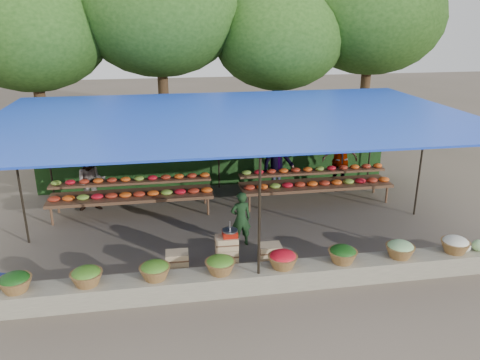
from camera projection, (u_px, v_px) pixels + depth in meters
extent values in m
plane|color=brown|center=(234.00, 227.00, 11.55)|extent=(60.00, 60.00, 0.00)
cube|color=#716C5A|center=(257.00, 279.00, 8.93)|extent=(10.60, 0.55, 0.40)
cylinder|color=black|center=(259.00, 225.00, 8.39)|extent=(0.05, 0.05, 2.80)
cylinder|color=black|center=(20.00, 186.00, 10.32)|extent=(0.05, 0.05, 2.80)
cylinder|color=black|center=(421.00, 164.00, 11.85)|extent=(0.05, 0.05, 2.80)
cylinder|color=black|center=(48.00, 150.00, 13.02)|extent=(0.05, 0.05, 2.80)
cylinder|color=black|center=(219.00, 143.00, 13.78)|extent=(0.05, 0.05, 2.80)
cylinder|color=black|center=(371.00, 136.00, 14.55)|extent=(0.05, 0.05, 2.80)
cube|color=#1839B7|center=(234.00, 116.00, 10.62)|extent=(10.80, 6.60, 0.04)
cube|color=#1839B7|center=(250.00, 146.00, 8.82)|extent=(10.80, 2.19, 0.26)
cube|color=#1839B7|center=(222.00, 107.00, 12.54)|extent=(10.80, 2.19, 0.26)
cylinder|color=#A0A1A6|center=(225.00, 134.00, 12.18)|extent=(9.60, 0.01, 0.01)
ellipsoid|color=gold|center=(46.00, 153.00, 11.56)|extent=(0.23, 0.17, 0.30)
ellipsoid|color=gold|center=(69.00, 152.00, 11.65)|extent=(0.23, 0.17, 0.30)
ellipsoid|color=gold|center=(93.00, 151.00, 11.74)|extent=(0.23, 0.17, 0.30)
ellipsoid|color=gold|center=(116.00, 150.00, 11.83)|extent=(0.23, 0.17, 0.30)
ellipsoid|color=gold|center=(138.00, 149.00, 11.92)|extent=(0.23, 0.17, 0.30)
ellipsoid|color=gold|center=(161.00, 148.00, 12.01)|extent=(0.23, 0.17, 0.30)
ellipsoid|color=gold|center=(183.00, 147.00, 12.10)|extent=(0.23, 0.17, 0.30)
ellipsoid|color=gold|center=(204.00, 146.00, 12.19)|extent=(0.23, 0.17, 0.30)
ellipsoid|color=gold|center=(226.00, 145.00, 12.28)|extent=(0.23, 0.17, 0.30)
ellipsoid|color=gold|center=(247.00, 144.00, 12.37)|extent=(0.23, 0.17, 0.30)
ellipsoid|color=gold|center=(267.00, 143.00, 12.46)|extent=(0.23, 0.17, 0.30)
ellipsoid|color=gold|center=(288.00, 142.00, 12.55)|extent=(0.23, 0.17, 0.30)
ellipsoid|color=gold|center=(308.00, 141.00, 12.64)|extent=(0.23, 0.17, 0.30)
ellipsoid|color=gold|center=(328.00, 140.00, 12.73)|extent=(0.23, 0.17, 0.30)
ellipsoid|color=gold|center=(347.00, 139.00, 12.82)|extent=(0.23, 0.17, 0.30)
ellipsoid|color=gold|center=(367.00, 139.00, 12.90)|extent=(0.23, 0.17, 0.30)
ellipsoid|color=gold|center=(386.00, 138.00, 12.99)|extent=(0.23, 0.17, 0.30)
ellipsoid|color=#184B14|center=(15.00, 280.00, 8.11)|extent=(0.52, 0.52, 0.23)
ellipsoid|color=#447B20|center=(86.00, 274.00, 8.30)|extent=(0.52, 0.52, 0.23)
ellipsoid|color=#447B20|center=(155.00, 268.00, 8.49)|extent=(0.52, 0.52, 0.23)
ellipsoid|color=#447B20|center=(220.00, 262.00, 8.68)|extent=(0.52, 0.52, 0.23)
ellipsoid|color=red|center=(283.00, 257.00, 8.87)|extent=(0.52, 0.52, 0.23)
ellipsoid|color=#184B14|center=(343.00, 252.00, 9.06)|extent=(0.52, 0.52, 0.23)
ellipsoid|color=#8EC67C|center=(400.00, 247.00, 9.25)|extent=(0.52, 0.52, 0.23)
ellipsoid|color=silver|center=(456.00, 242.00, 9.44)|extent=(0.52, 0.52, 0.23)
cube|color=#1E4418|center=(218.00, 146.00, 14.07)|extent=(10.60, 0.06, 2.50)
cylinder|color=#3B2415|center=(42.00, 111.00, 15.41)|extent=(0.36, 0.36, 3.97)
ellipsoid|color=#1B3C10|center=(31.00, 32.00, 14.59)|extent=(4.77, 4.77, 3.69)
cylinder|color=#3B2415|center=(164.00, 98.00, 16.33)|extent=(0.36, 0.36, 4.48)
ellipsoid|color=#1B3C10|center=(159.00, 13.00, 15.40)|extent=(5.39, 5.39, 4.17)
cylinder|color=#3B2415|center=(277.00, 106.00, 16.82)|extent=(0.36, 0.36, 3.71)
ellipsoid|color=#1B3C10|center=(278.00, 39.00, 16.05)|extent=(4.47, 4.47, 3.45)
cylinder|color=#3B2415|center=(364.00, 93.00, 17.64)|extent=(0.36, 0.36, 4.35)
ellipsoid|color=#1B3C10|center=(371.00, 17.00, 16.74)|extent=(5.24, 5.24, 4.05)
cube|color=#4A2D1D|center=(132.00, 196.00, 12.20)|extent=(4.20, 0.95, 0.08)
cube|color=#4A2D1D|center=(132.00, 182.00, 12.38)|extent=(4.20, 0.35, 0.06)
cylinder|color=#4A2D1D|center=(52.00, 216.00, 11.60)|extent=(0.06, 0.06, 0.50)
cylinder|color=#4A2D1D|center=(208.00, 206.00, 12.22)|extent=(0.06, 0.06, 0.50)
cylinder|color=#4A2D1D|center=(58.00, 204.00, 12.34)|extent=(0.06, 0.06, 0.50)
cylinder|color=#4A2D1D|center=(205.00, 195.00, 12.96)|extent=(0.06, 0.06, 0.50)
ellipsoid|color=#B32E19|center=(54.00, 199.00, 11.72)|extent=(0.31, 0.26, 0.13)
ellipsoid|color=#7CAA34|center=(56.00, 183.00, 12.05)|extent=(0.26, 0.22, 0.12)
ellipsoid|color=#F65815|center=(68.00, 198.00, 11.78)|extent=(0.31, 0.26, 0.13)
ellipsoid|color=red|center=(70.00, 182.00, 12.11)|extent=(0.26, 0.22, 0.12)
ellipsoid|color=#7CAA34|center=(83.00, 197.00, 11.83)|extent=(0.31, 0.26, 0.13)
ellipsoid|color=#B32E19|center=(84.00, 181.00, 12.16)|extent=(0.26, 0.22, 0.12)
ellipsoid|color=red|center=(97.00, 196.00, 11.89)|extent=(0.31, 0.26, 0.13)
ellipsoid|color=#F65815|center=(98.00, 181.00, 12.22)|extent=(0.26, 0.22, 0.12)
ellipsoid|color=#B32E19|center=(111.00, 196.00, 11.95)|extent=(0.31, 0.26, 0.13)
ellipsoid|color=#B32E19|center=(112.00, 180.00, 12.27)|extent=(0.26, 0.22, 0.12)
ellipsoid|color=#F65815|center=(125.00, 195.00, 12.00)|extent=(0.31, 0.26, 0.13)
ellipsoid|color=#F65815|center=(125.00, 179.00, 12.33)|extent=(0.26, 0.22, 0.12)
ellipsoid|color=#B32E19|center=(139.00, 194.00, 12.06)|extent=(0.31, 0.26, 0.13)
ellipsoid|color=#7CAA34|center=(139.00, 178.00, 12.39)|extent=(0.26, 0.22, 0.12)
ellipsoid|color=#F65815|center=(153.00, 193.00, 12.11)|extent=(0.31, 0.26, 0.13)
ellipsoid|color=red|center=(152.00, 178.00, 12.44)|extent=(0.26, 0.22, 0.12)
ellipsoid|color=#7CAA34|center=(167.00, 192.00, 12.17)|extent=(0.31, 0.26, 0.13)
ellipsoid|color=#B32E19|center=(166.00, 177.00, 12.50)|extent=(0.26, 0.22, 0.12)
ellipsoid|color=red|center=(180.00, 191.00, 12.22)|extent=(0.31, 0.26, 0.13)
ellipsoid|color=#F65815|center=(179.00, 176.00, 12.55)|extent=(0.26, 0.22, 0.12)
ellipsoid|color=#B32E19|center=(193.00, 191.00, 12.28)|extent=(0.31, 0.26, 0.13)
ellipsoid|color=#B32E19|center=(192.00, 176.00, 12.61)|extent=(0.26, 0.22, 0.12)
ellipsoid|color=#F65815|center=(207.00, 190.00, 12.34)|extent=(0.31, 0.26, 0.13)
ellipsoid|color=#F65815|center=(205.00, 175.00, 12.66)|extent=(0.26, 0.22, 0.12)
cube|color=#4A2D1D|center=(315.00, 185.00, 12.99)|extent=(4.20, 0.95, 0.08)
cube|color=#4A2D1D|center=(313.00, 172.00, 13.18)|extent=(4.20, 0.35, 0.06)
cylinder|color=#4A2D1D|center=(249.00, 203.00, 12.40)|extent=(0.06, 0.06, 0.50)
cylinder|color=#4A2D1D|center=(387.00, 194.00, 13.02)|extent=(0.06, 0.06, 0.50)
cylinder|color=#4A2D1D|center=(244.00, 192.00, 13.14)|extent=(0.06, 0.06, 0.50)
cylinder|color=#4A2D1D|center=(374.00, 184.00, 13.76)|extent=(0.06, 0.06, 0.50)
ellipsoid|color=#B32E19|center=(249.00, 187.00, 12.52)|extent=(0.31, 0.26, 0.13)
ellipsoid|color=#7CAA34|center=(246.00, 173.00, 12.85)|extent=(0.26, 0.22, 0.12)
ellipsoid|color=#F65815|center=(262.00, 187.00, 12.57)|extent=(0.31, 0.26, 0.13)
ellipsoid|color=red|center=(259.00, 172.00, 12.90)|extent=(0.26, 0.22, 0.12)
ellipsoid|color=#7CAA34|center=(275.00, 186.00, 12.63)|extent=(0.31, 0.26, 0.13)
ellipsoid|color=#B32E19|center=(271.00, 171.00, 12.96)|extent=(0.26, 0.22, 0.12)
ellipsoid|color=red|center=(287.00, 185.00, 12.69)|extent=(0.31, 0.26, 0.13)
ellipsoid|color=#F65815|center=(283.00, 171.00, 13.02)|extent=(0.26, 0.22, 0.12)
ellipsoid|color=#B32E19|center=(300.00, 184.00, 12.74)|extent=(0.31, 0.26, 0.13)
ellipsoid|color=#B32E19|center=(296.00, 170.00, 13.07)|extent=(0.26, 0.22, 0.12)
ellipsoid|color=#F65815|center=(312.00, 184.00, 12.80)|extent=(0.31, 0.26, 0.13)
ellipsoid|color=#F65815|center=(308.00, 169.00, 13.13)|extent=(0.26, 0.22, 0.12)
ellipsoid|color=#B32E19|center=(324.00, 183.00, 12.85)|extent=(0.31, 0.26, 0.13)
ellipsoid|color=#7CAA34|center=(320.00, 169.00, 13.18)|extent=(0.26, 0.22, 0.12)
ellipsoid|color=#F65815|center=(336.00, 182.00, 12.91)|extent=(0.31, 0.26, 0.13)
ellipsoid|color=red|center=(331.00, 168.00, 13.24)|extent=(0.26, 0.22, 0.12)
ellipsoid|color=#7CAA34|center=(348.00, 181.00, 12.97)|extent=(0.31, 0.26, 0.13)
ellipsoid|color=#B32E19|center=(343.00, 167.00, 13.29)|extent=(0.26, 0.22, 0.12)
ellipsoid|color=red|center=(360.00, 181.00, 13.02)|extent=(0.31, 0.26, 0.13)
ellipsoid|color=#F65815|center=(355.00, 167.00, 13.35)|extent=(0.26, 0.22, 0.12)
ellipsoid|color=#B32E19|center=(372.00, 180.00, 13.08)|extent=(0.31, 0.26, 0.13)
ellipsoid|color=#B32E19|center=(366.00, 166.00, 13.41)|extent=(0.26, 0.22, 0.12)
ellipsoid|color=#F65815|center=(384.00, 179.00, 13.13)|extent=(0.31, 0.26, 0.13)
ellipsoid|color=#F65815|center=(378.00, 165.00, 13.46)|extent=(0.26, 0.22, 0.12)
cube|color=tan|center=(178.00, 269.00, 9.40)|extent=(0.46, 0.35, 0.25)
cube|color=tan|center=(177.00, 258.00, 9.31)|extent=(0.46, 0.35, 0.25)
cube|color=tan|center=(227.00, 265.00, 9.56)|extent=(0.46, 0.35, 0.25)
cube|color=tan|center=(227.00, 254.00, 9.47)|extent=(0.46, 0.35, 0.25)
cube|color=tan|center=(227.00, 242.00, 9.38)|extent=(0.46, 0.35, 0.25)
cube|color=tan|center=(270.00, 261.00, 9.70)|extent=(0.46, 0.35, 0.25)
cube|color=tan|center=(270.00, 250.00, 9.61)|extent=(0.46, 0.35, 0.25)
cube|color=#A9190D|center=(230.00, 234.00, 9.33)|extent=(0.29, 0.25, 0.12)
cylinder|color=#A0A1A6|center=(230.00, 230.00, 9.31)|extent=(0.31, 0.31, 0.03)
cylinder|color=#A0A1A6|center=(230.00, 226.00, 9.28)|extent=(0.03, 0.03, 0.22)
imported|color=#173418|center=(241.00, 219.00, 10.48)|extent=(0.50, 0.36, 1.29)
imported|color=slate|center=(91.00, 182.00, 12.35)|extent=(0.82, 0.67, 1.57)
imported|color=slate|center=(278.00, 161.00, 13.63)|extent=(1.39, 1.20, 1.87)
imported|color=slate|center=(340.00, 160.00, 13.82)|extent=(1.09, 0.48, 1.84)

